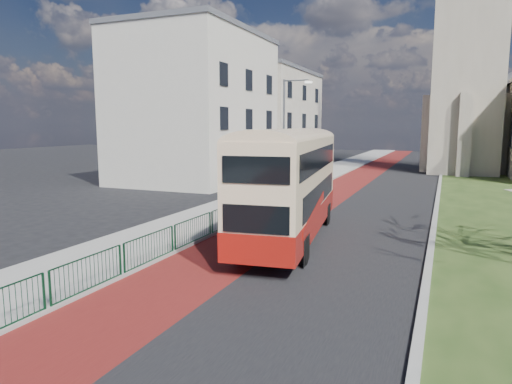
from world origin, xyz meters
The scene contains 11 objects.
ground centered at (0.00, 0.00, 0.00)m, with size 160.00×160.00×0.00m, color black.
road_carriageway centered at (1.50, 20.00, 0.01)m, with size 9.00×120.00×0.01m, color black.
bus_lane centered at (-1.20, 20.00, 0.01)m, with size 3.40×120.00×0.01m, color #591414.
pavement_west centered at (-5.00, 20.00, 0.06)m, with size 4.00×120.00×0.12m, color gray.
kerb_west centered at (-3.00, 20.00, 0.07)m, with size 0.25×120.00×0.13m, color #999993.
kerb_east centered at (6.10, 22.00, 0.07)m, with size 0.25×80.00×0.13m, color #999993.
pedestrian_railing centered at (-2.95, 4.00, 0.55)m, with size 0.07×24.00×1.12m.
street_block_near centered at (-14.00, 22.00, 6.51)m, with size 10.30×14.30×13.00m.
street_block_far centered at (-14.00, 38.00, 5.76)m, with size 10.30×16.30×11.50m.
streetlamp centered at (-4.35, 18.00, 4.59)m, with size 2.13×0.18×8.00m.
bus centered at (0.46, 4.58, 2.58)m, with size 3.86×11.06×4.53m.
Camera 1 is at (6.44, -13.49, 4.84)m, focal length 32.00 mm.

